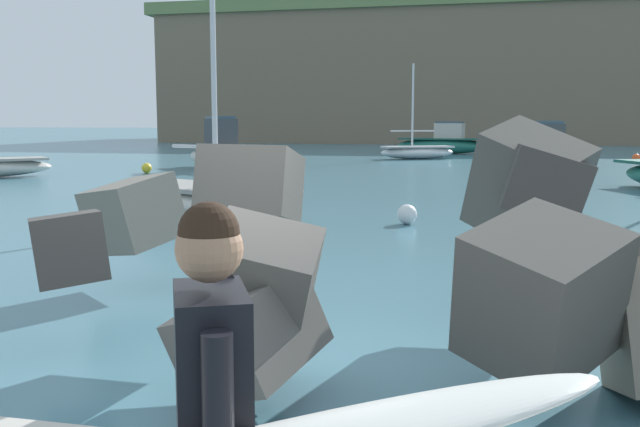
{
  "coord_description": "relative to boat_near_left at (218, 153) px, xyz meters",
  "views": [
    {
      "loc": [
        2.03,
        -5.79,
        2.26
      ],
      "look_at": [
        0.62,
        0.5,
        1.4
      ],
      "focal_mm": 39.32,
      "sensor_mm": 36.0,
      "label": 1
    }
  ],
  "objects": [
    {
      "name": "boat_near_left",
      "position": [
        0.0,
        0.0,
        0.0
      ],
      "size": [
        5.14,
        5.32,
        2.45
      ],
      "color": "beige",
      "rests_on": "ground"
    },
    {
      "name": "boat_near_right",
      "position": [
        14.35,
        2.21,
        -0.09
      ],
      "size": [
        4.53,
        4.91,
        2.24
      ],
      "color": "#EAC64C",
      "rests_on": "ground"
    },
    {
      "name": "headland_bluff",
      "position": [
        23.98,
        52.49,
        6.25
      ],
      "size": [
        90.65,
        32.91,
        13.99
      ],
      "color": "#756651",
      "rests_on": "ground"
    },
    {
      "name": "boat_far_left",
      "position": [
        5.61,
        -15.55,
        -0.32
      ],
      "size": [
        5.14,
        3.79,
        6.41
      ],
      "color": "beige",
      "rests_on": "ground"
    },
    {
      "name": "mooring_buoy_outer",
      "position": [
        10.23,
        -15.37,
        -0.55
      ],
      "size": [
        0.44,
        0.44,
        0.44
      ],
      "color": "silver",
      "rests_on": "ground"
    },
    {
      "name": "boat_mid_centre",
      "position": [
        8.22,
        11.19,
        -0.33
      ],
      "size": [
        4.73,
        3.4,
        5.55
      ],
      "color": "white",
      "rests_on": "ground"
    },
    {
      "name": "boat_mid_right",
      "position": [
        9.4,
        18.15,
        -0.05
      ],
      "size": [
        6.59,
        2.92,
        2.19
      ],
      "color": "#1E6656",
      "rests_on": "ground"
    },
    {
      "name": "mooring_buoy_middle",
      "position": [
        -2.25,
        -2.71,
        -0.55
      ],
      "size": [
        0.44,
        0.44,
        0.44
      ],
      "color": "yellow",
      "rests_on": "ground"
    },
    {
      "name": "breakwater_jetty",
      "position": [
        8.42,
        -24.06,
        0.38
      ],
      "size": [
        29.41,
        6.15,
        2.92
      ],
      "color": "#4C4944",
      "rests_on": "ground"
    },
    {
      "name": "ground_plane",
      "position": [
        9.65,
        -24.8,
        -0.77
      ],
      "size": [
        400.0,
        400.0,
        0.0
      ],
      "primitive_type": "plane",
      "color": "#42707F"
    },
    {
      "name": "mooring_buoy_inner",
      "position": [
        20.26,
        10.94,
        -0.55
      ],
      "size": [
        0.44,
        0.44,
        0.44
      ],
      "color": "#E54C1E",
      "rests_on": "ground"
    }
  ]
}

